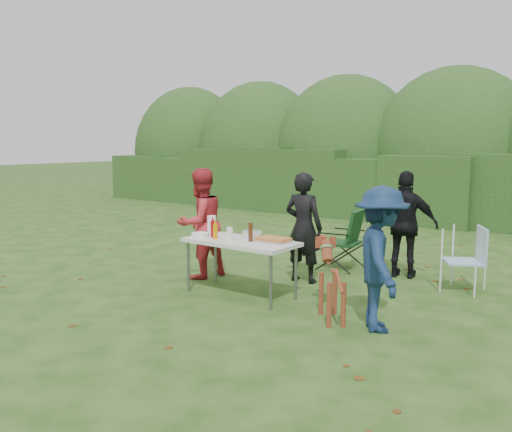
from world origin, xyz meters
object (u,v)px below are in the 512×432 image
Objects in this scene: camping_chair at (341,239)px; lawn_chair at (464,259)px; folding_table at (241,244)px; beer_bottle at (250,232)px; person_cook at (303,227)px; mustard_bottle at (215,231)px; person_red_jacket at (200,223)px; ketchup_bottle at (213,229)px; paper_towel_roll at (212,225)px; person_black_puffy at (406,225)px; child at (381,259)px; dog at (332,283)px.

lawn_chair is (1.92, -0.12, -0.04)m from camping_chair.
folding_table is 1.54× the size of camping_chair.
lawn_chair is 3.72× the size of beer_bottle.
person_cook is 1.63× the size of camping_chair.
person_red_jacket is at bearing 144.76° from mustard_bottle.
beer_bottle is at bearing 4.82° from ketchup_bottle.
paper_towel_roll is (-0.88, -0.98, 0.08)m from person_cook.
person_red_jacket is 1.67× the size of camping_chair.
folding_table is 0.23m from beer_bottle.
camping_chair is at bearing -4.70° from person_black_puffy.
paper_towel_roll reaches higher than lawn_chair.
person_red_jacket is at bearing 162.05° from beer_bottle.
camping_chair is (-0.99, -0.13, -0.31)m from person_black_puffy.
paper_towel_roll is (-2.61, 0.25, 0.09)m from child.
lawn_chair is at bearing 152.86° from person_black_puffy.
person_red_jacket is 3.13m from child.
paper_towel_roll is (-2.06, 0.30, 0.43)m from dog.
beer_bottle is at bearing 76.94° from camping_chair.
mustard_bottle is (-0.69, -2.22, 0.35)m from camping_chair.
folding_table is at bearing 72.73° from camping_chair.
camping_chair is 2.35m from mustard_bottle.
paper_towel_roll is at bearing 3.50° from lawn_chair.
person_red_jacket is 1.82× the size of lawn_chair.
lawn_chair is at bearing 40.65° from folding_table.
paper_towel_roll is at bearing 44.76° from person_cook.
beer_bottle reaches higher than dog.
mustard_bottle is 0.15m from ketchup_bottle.
beer_bottle reaches higher than folding_table.
lawn_chair is 3.46m from paper_towel_roll.
ketchup_bottle is at bearing -174.25° from folding_table.
person_red_jacket is 7.40× the size of ketchup_bottle.
beer_bottle is (-1.85, 0.14, 0.08)m from child.
camping_chair reaches higher than mustard_bottle.
person_red_jacket reaches higher than folding_table.
person_cook is at bearing 83.39° from beer_bottle.
person_red_jacket is 1.04× the size of child.
child reaches higher than lawn_chair.
person_red_jacket is 3.04m from person_black_puffy.
dog is at bearing -4.11° from ketchup_bottle.
person_red_jacket is at bearing 36.47° from dog.
paper_towel_roll is (0.48, -0.29, 0.06)m from person_red_jacket.
person_black_puffy is at bearing 54.31° from mustard_bottle.
beer_bottle is (0.48, 0.13, 0.02)m from mustard_bottle.
person_black_puffy reaches higher than lawn_chair.
child is at bearing 53.23° from lawn_chair.
ketchup_bottle is (-1.80, -2.26, 0.05)m from person_black_puffy.
folding_table is at bearing 79.08° from person_red_jacket.
person_cook and person_black_puffy have the same top height.
person_black_puffy reaches higher than dog.
folding_table is at bearing 72.23° from person_cook.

